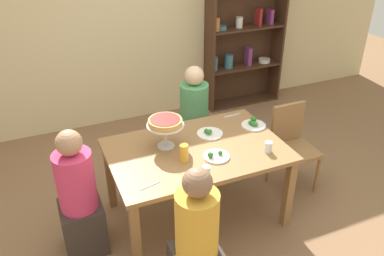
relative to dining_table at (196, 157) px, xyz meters
name	(u,v)px	position (x,y,z in m)	size (l,w,h in m)	color
ground_plane	(196,214)	(0.00, 0.00, -0.65)	(12.00, 12.00, 0.00)	#846042
rear_partition	(125,14)	(0.00, 2.20, 0.75)	(8.00, 0.12, 2.80)	beige
dining_table	(196,157)	(0.00, 0.00, 0.00)	(1.51, 1.00, 0.74)	olive
bookshelf	(243,27)	(1.57, 2.02, 0.46)	(1.10, 0.30, 2.21)	#422819
diner_head_west	(79,202)	(-1.03, -0.01, -0.16)	(0.34, 0.34, 1.15)	#382D28
diner_far_right	(194,123)	(0.33, 0.83, -0.16)	(0.34, 0.34, 1.15)	#382D28
diner_near_left	(197,246)	(-0.35, -0.81, -0.16)	(0.34, 0.34, 1.15)	#382D28
chair_head_east	(292,143)	(1.08, 0.09, -0.17)	(0.40, 0.40, 0.87)	olive
deep_dish_pizza_stand	(165,124)	(-0.23, 0.13, 0.31)	(0.32, 0.32, 0.27)	silver
salad_plate_near_diner	(216,156)	(0.09, -0.19, 0.10)	(0.22, 0.22, 0.06)	white
salad_plate_far_diner	(210,133)	(0.20, 0.17, 0.10)	(0.24, 0.24, 0.06)	white
salad_plate_spare	(253,124)	(0.66, 0.16, 0.11)	(0.23, 0.23, 0.07)	white
beer_glass_amber_tall	(184,153)	(-0.17, -0.14, 0.17)	(0.07, 0.07, 0.15)	gold
water_glass_clear_near	(206,173)	(-0.10, -0.43, 0.14)	(0.06, 0.06, 0.11)	white
water_glass_clear_far	(268,147)	(0.54, -0.29, 0.14)	(0.06, 0.06, 0.10)	white
cutlery_fork_near	(150,185)	(-0.53, -0.34, 0.09)	(0.18, 0.02, 0.01)	silver
cutlery_knife_near	(232,115)	(0.57, 0.42, 0.09)	(0.18, 0.02, 0.01)	silver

